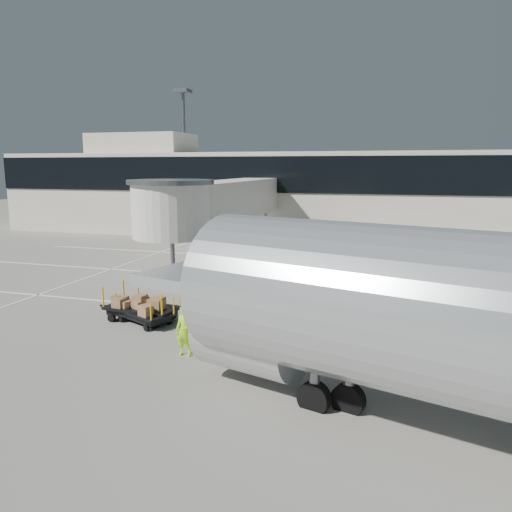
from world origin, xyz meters
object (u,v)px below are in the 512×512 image
object	(u,v)px
box_cart_near	(143,307)
ground_worker	(185,330)
minivan	(400,253)
suitcase_cart	(384,287)
baggage_tug	(317,301)
belt_loader	(154,229)
box_cart_far	(143,312)

from	to	relation	value
box_cart_near	ground_worker	size ratio (longest dim) A/B	2.10
box_cart_near	minivan	size ratio (longest dim) A/B	0.73
suitcase_cart	ground_worker	bearing A→B (deg)	-128.48
baggage_tug	suitcase_cart	xyz separation A→B (m)	(2.85, 3.91, -0.04)
belt_loader	baggage_tug	bearing A→B (deg)	-48.31
minivan	belt_loader	xyz separation A→B (m)	(-23.10, 10.09, -0.46)
baggage_tug	box_cart_far	world-z (taller)	baggage_tug
baggage_tug	box_cart_near	distance (m)	7.94
belt_loader	minivan	bearing A→B (deg)	-24.92
box_cart_near	minivan	distance (m)	17.86
ground_worker	minivan	distance (m)	18.92
box_cart_far	minivan	distance (m)	18.00
baggage_tug	minivan	bearing A→B (deg)	74.63
box_cart_near	ground_worker	bearing A→B (deg)	-36.00
box_cart_far	box_cart_near	bearing A→B (deg)	146.21
suitcase_cart	box_cart_near	xyz separation A→B (m)	(-10.04, -7.30, 0.06)
minivan	baggage_tug	bearing A→B (deg)	-97.03
box_cart_near	belt_loader	world-z (taller)	belt_loader
baggage_tug	box_cart_far	size ratio (longest dim) A/B	0.80
suitcase_cart	box_cart_near	world-z (taller)	suitcase_cart
baggage_tug	minivan	distance (m)	11.48
baggage_tug	ground_worker	xyz separation A→B (m)	(-3.68, -6.58, 0.35)
box_cart_near	suitcase_cart	bearing A→B (deg)	42.46
baggage_tug	box_cart_far	distance (m)	7.91
ground_worker	minivan	bearing A→B (deg)	68.25
minivan	ground_worker	bearing A→B (deg)	-101.57
box_cart_far	belt_loader	size ratio (longest dim) A/B	0.83
box_cart_near	minivan	world-z (taller)	minivan
box_cart_near	minivan	bearing A→B (deg)	59.68
ground_worker	box_cart_far	bearing A→B (deg)	139.44
suitcase_cart	minivan	distance (m)	7.06
baggage_tug	suitcase_cart	world-z (taller)	baggage_tug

